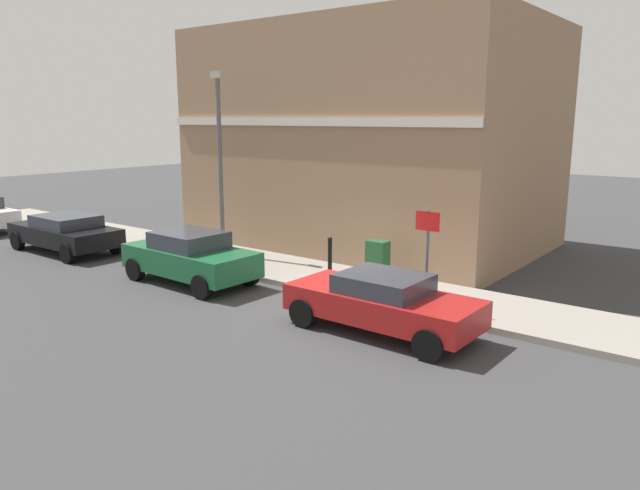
# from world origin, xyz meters

# --- Properties ---
(ground) EXTENTS (80.00, 80.00, 0.00)m
(ground) POSITION_xyz_m (0.00, 0.00, 0.00)
(ground) COLOR #38383A
(sidewalk) EXTENTS (2.59, 30.00, 0.15)m
(sidewalk) POSITION_xyz_m (1.90, 6.00, 0.07)
(sidewalk) COLOR gray
(sidewalk) RESTS_ON ground
(corner_building) EXTENTS (7.98, 11.48, 7.48)m
(corner_building) POSITION_xyz_m (7.14, 3.74, 3.74)
(corner_building) COLOR #937256
(corner_building) RESTS_ON ground
(car_red) EXTENTS (1.81, 4.18, 1.28)m
(car_red) POSITION_xyz_m (-0.72, -1.61, 0.68)
(car_red) COLOR maroon
(car_red) RESTS_ON ground
(car_green) EXTENTS (1.95, 4.01, 1.44)m
(car_green) POSITION_xyz_m (-0.59, 4.66, 0.75)
(car_green) COLOR #195933
(car_green) RESTS_ON ground
(car_black) EXTENTS (1.95, 4.35, 1.28)m
(car_black) POSITION_xyz_m (-0.58, 11.08, 0.69)
(car_black) COLOR black
(car_black) RESTS_ON ground
(utility_cabinet) EXTENTS (0.46, 0.61, 1.15)m
(utility_cabinet) POSITION_xyz_m (2.10, 0.29, 0.68)
(utility_cabinet) COLOR #1E4C28
(utility_cabinet) RESTS_ON sidewalk
(bollard_near_cabinet) EXTENTS (0.14, 0.14, 1.04)m
(bollard_near_cabinet) POSITION_xyz_m (2.20, 1.95, 0.70)
(bollard_near_cabinet) COLOR black
(bollard_near_cabinet) RESTS_ON sidewalk
(street_sign) EXTENTS (0.08, 0.60, 2.30)m
(street_sign) POSITION_xyz_m (0.92, -1.76, 1.66)
(street_sign) COLOR #59595B
(street_sign) RESTS_ON sidewalk
(lamppost) EXTENTS (0.20, 0.44, 5.72)m
(lamppost) POSITION_xyz_m (1.98, 6.10, 3.30)
(lamppost) COLOR #59595B
(lamppost) RESTS_ON sidewalk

